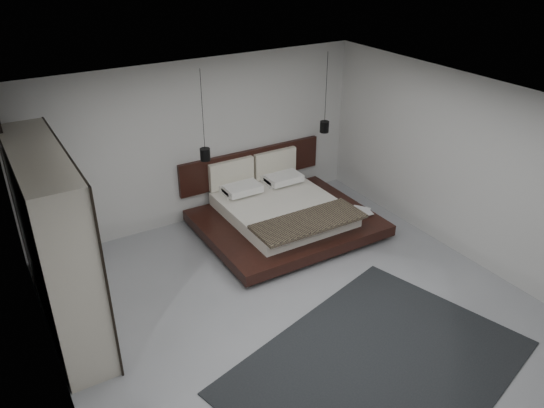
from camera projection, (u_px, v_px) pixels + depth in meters
floor at (294, 305)px, 7.30m from camera, size 6.00×6.00×0.00m
ceiling at (299, 108)px, 6.01m from camera, size 6.00×6.00×0.00m
wall_back at (199, 143)px, 8.93m from camera, size 6.00×0.00×6.00m
wall_front at (495, 367)px, 4.37m from camera, size 6.00×0.00×6.00m
wall_left at (45, 291)px, 5.29m from camera, size 0.00×6.00×6.00m
wall_right at (462, 167)px, 8.02m from camera, size 0.00×6.00×6.00m
lattice_screen at (16, 202)px, 7.22m from camera, size 0.05×0.90×2.60m
bed at (282, 213)px, 9.07m from camera, size 2.81×2.41×1.08m
book_lower at (359, 213)px, 9.10m from camera, size 0.36×0.38×0.03m
book_upper at (359, 212)px, 9.05m from camera, size 0.28×0.33×0.02m
pendant_left at (205, 154)px, 8.34m from camera, size 0.16×0.16×1.45m
pendant_right at (324, 126)px, 9.37m from camera, size 0.16×0.16×1.41m
wardrobe at (56, 245)px, 6.40m from camera, size 0.58×2.48×2.43m
rug at (378, 367)px, 6.26m from camera, size 4.00×3.32×0.01m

